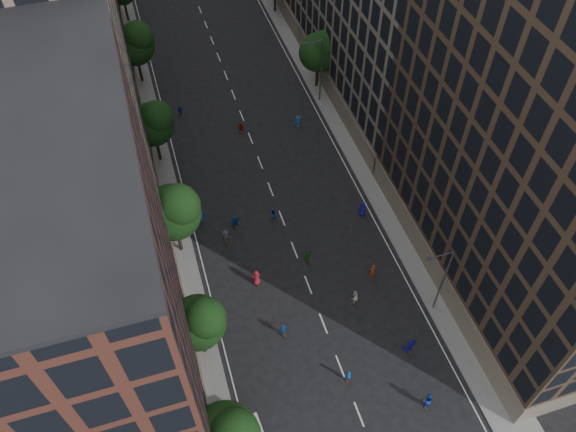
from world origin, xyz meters
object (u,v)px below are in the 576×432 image
object	(u,v)px
streetlamp_near	(442,278)
streetlamp_far	(320,67)
skater_2	(427,400)
skater_1	(348,376)

from	to	relation	value
streetlamp_near	streetlamp_far	xyz separation A→B (m)	(0.00, 33.00, 0.00)
streetlamp_near	skater_2	world-z (taller)	streetlamp_near
streetlamp_near	skater_1	world-z (taller)	streetlamp_near
streetlamp_far	skater_2	world-z (taller)	streetlamp_far
skater_1	streetlamp_far	bearing A→B (deg)	-84.21
skater_1	skater_2	size ratio (longest dim) A/B	0.83
skater_2	skater_1	bearing A→B (deg)	-21.88
skater_1	streetlamp_near	bearing A→B (deg)	-135.73
streetlamp_near	streetlamp_far	size ratio (longest dim) A/B	1.00
skater_1	skater_2	xyz separation A→B (m)	(5.52, -4.01, 0.16)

